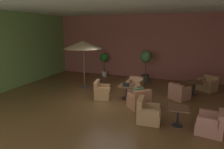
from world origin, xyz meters
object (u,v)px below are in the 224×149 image
Objects in this scene: patio_umbrella_tall_red at (83,45)px; armchair_front_right_north at (211,124)px; armchair_front_right_east at (148,114)px; potted_tree_left_corner at (146,61)px; potted_tree_mid_left at (104,60)px; cafe_table_front_left at (127,89)px; cafe_table_front_right at (178,112)px; iced_drink_cup at (129,84)px; armchair_front_left_east at (139,101)px; cafe_table_mid_center at (194,84)px; open_laptop at (126,86)px; patron_blue_shirt at (139,92)px; armchair_mid_center_north at (208,85)px; armchair_mid_center_east at (179,93)px; armchair_front_left_south at (135,86)px; armchair_front_left_north at (102,92)px.

armchair_front_right_north is at bearing -25.91° from patio_umbrella_tall_red.
potted_tree_left_corner reaches higher than armchair_front_right_east.
patio_umbrella_tall_red reaches higher than potted_tree_mid_left.
cafe_table_front_left is 2.39m from armchair_front_right_east.
cafe_table_front_right is 0.27× the size of patio_umbrella_tall_red.
armchair_front_right_east reaches higher than iced_drink_cup.
cafe_table_front_left is at bearing 133.12° from armchair_front_left_east.
cafe_table_mid_center is 2.29× the size of open_laptop.
patio_umbrella_tall_red is at bearing 153.11° from patron_blue_shirt.
iced_drink_cup is at bearing 127.55° from patron_blue_shirt.
patio_umbrella_tall_red is 7.70× the size of open_laptop.
iced_drink_cup is at bearing -147.83° from cafe_table_mid_center.
potted_tree_left_corner is at bearing 169.94° from armchair_mid_center_north.
open_laptop is at bearing 126.62° from armchair_front_right_east.
armchair_front_right_east is 5.47m from patio_umbrella_tall_red.
potted_tree_left_corner is at bearing 97.86° from armchair_front_left_east.
potted_tree_left_corner reaches higher than cafe_table_mid_center.
patron_blue_shirt is (-2.21, -2.70, 0.16)m from cafe_table_mid_center.
armchair_mid_center_north is 2.37m from armchair_mid_center_east.
armchair_front_left_south is 2.47m from potted_tree_left_corner.
potted_tree_mid_left is at bearing 111.46° from armchair_front_left_north.
armchair_front_left_north is at bearing -166.50° from cafe_table_front_left.
armchair_front_right_north is at bearing -24.56° from patron_blue_shirt.
patio_umbrella_tall_red reaches higher than open_laptop.
armchair_front_left_east is at bearing -46.88° from cafe_table_front_left.
cafe_table_mid_center is at bearing 32.05° from cafe_table_front_left.
patron_blue_shirt is (0.56, -4.26, -0.60)m from potted_tree_left_corner.
armchair_front_right_north is at bearing -44.21° from armchair_front_left_south.
armchair_front_left_north is 4.07m from potted_tree_left_corner.
potted_tree_left_corner is at bearing 88.03° from iced_drink_cup.
cafe_table_front_left is 1.15m from patron_blue_shirt.
armchair_mid_center_north is at bearing 52.41° from cafe_table_mid_center.
armchair_front_left_north reaches higher than cafe_table_front_right.
potted_tree_mid_left is at bearing 160.89° from cafe_table_mid_center.
patron_blue_shirt is (0.78, -0.83, 0.19)m from cafe_table_front_left.
cafe_table_front_left is 0.26m from open_laptop.
potted_tree_left_corner is (2.98, 2.47, -1.11)m from patio_umbrella_tall_red.
armchair_mid_center_east is at bearing -124.05° from cafe_table_mid_center.
patron_blue_shirt is (-2.94, -3.64, 0.39)m from armchair_mid_center_north.
open_laptop reaches higher than armchair_mid_center_north.
patron_blue_shirt is at bearing -46.88° from cafe_table_front_left.
potted_tree_left_corner reaches higher than armchair_front_left_north.
potted_tree_mid_left is at bearing 126.98° from iced_drink_cup.
armchair_front_right_east is at bearing -53.38° from open_laptop.
iced_drink_cup is (-2.89, -1.82, 0.19)m from cafe_table_mid_center.
armchair_front_left_north is at bearing -147.58° from armchair_mid_center_north.
armchair_front_right_east reaches higher than cafe_table_front_left.
patron_blue_shirt is 1.83× the size of open_laptop.
cafe_table_mid_center is at bearing 34.32° from open_laptop.
armchair_front_left_north is at bearing 146.25° from armchair_front_right_east.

